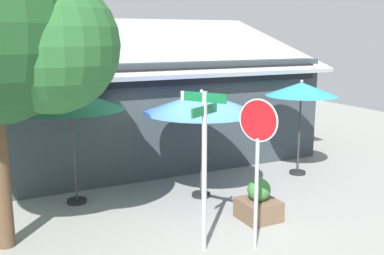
{
  "coord_description": "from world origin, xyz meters",
  "views": [
    {
      "loc": [
        -4.54,
        -8.23,
        3.76
      ],
      "look_at": [
        0.16,
        1.2,
        1.6
      ],
      "focal_mm": 42.13,
      "sensor_mm": 36.0,
      "label": 1
    }
  ],
  "objects": [
    {
      "name": "cafe_building",
      "position": [
        0.53,
        4.87,
        1.62
      ],
      "size": [
        9.58,
        5.44,
        4.34
      ],
      "color": "#333D42",
      "rests_on": "ground"
    },
    {
      "name": "patio_umbrella_forest_green_left",
      "position": [
        -2.55,
        1.68,
        2.37
      ],
      "size": [
        2.32,
        2.32,
        2.68
      ],
      "color": "black",
      "rests_on": "ground"
    },
    {
      "name": "stop_sign",
      "position": [
        -0.17,
        -2.0,
        1.88
      ],
      "size": [
        0.33,
        0.68,
        2.71
      ],
      "color": "#A8AAB2",
      "rests_on": "ground"
    },
    {
      "name": "patio_umbrella_teal_right",
      "position": [
        3.41,
        1.17,
        2.32
      ],
      "size": [
        1.9,
        1.9,
        2.6
      ],
      "color": "black",
      "rests_on": "ground"
    },
    {
      "name": "street_sign_post",
      "position": [
        -1.02,
        -1.63,
        1.74
      ],
      "size": [
        0.71,
        0.76,
        2.84
      ],
      "color": "#A8AAB2",
      "rests_on": "ground"
    },
    {
      "name": "shade_tree",
      "position": [
        -3.94,
        -0.03,
        3.84
      ],
      "size": [
        3.76,
        3.35,
        5.61
      ],
      "color": "brown",
      "rests_on": "ground"
    },
    {
      "name": "patio_umbrella_royal_blue_center",
      "position": [
        0.19,
        0.78,
        2.24
      ],
      "size": [
        2.68,
        2.68,
        2.56
      ],
      "color": "black",
      "rests_on": "ground"
    },
    {
      "name": "sidewalk_planter",
      "position": [
        0.63,
        -0.96,
        0.35
      ],
      "size": [
        0.76,
        0.76,
        0.88
      ],
      "color": "brown",
      "rests_on": "ground"
    },
    {
      "name": "ground_plane",
      "position": [
        0.0,
        0.0,
        -0.05
      ],
      "size": [
        28.0,
        28.0,
        0.1
      ],
      "primitive_type": "cube",
      "color": "gray"
    }
  ]
}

